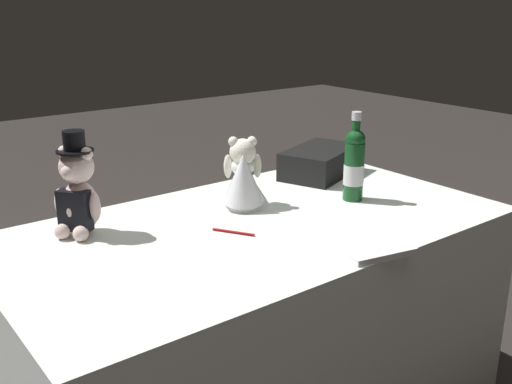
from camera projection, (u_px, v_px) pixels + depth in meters
name	position (u px, v px, depth m)	size (l,w,h in m)	color
reception_table	(256.00, 329.00, 1.93)	(1.54, 0.84, 0.73)	white
teddy_bear_groom	(77.00, 192.00, 1.69)	(0.14, 0.13, 0.30)	beige
teddy_bear_bride	(243.00, 178.00, 1.93)	(0.21, 0.23, 0.23)	white
champagne_bottle	(354.00, 164.00, 1.99)	(0.07, 0.07, 0.30)	#14471E
signing_pen	(232.00, 232.00, 1.74)	(0.08, 0.12, 0.01)	maroon
gift_case_black	(320.00, 162.00, 2.29)	(0.38, 0.30, 0.11)	black
guestbook	(355.00, 238.00, 1.68)	(0.19, 0.30, 0.02)	white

